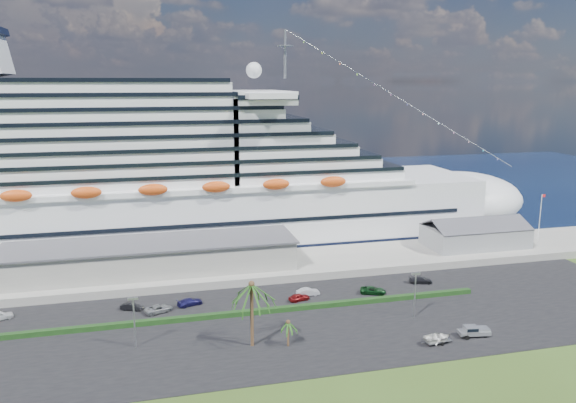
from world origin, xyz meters
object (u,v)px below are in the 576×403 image
object	(u,v)px
cruise_ship	(163,182)
boat_trailer	(438,338)
parked_car_3	(190,302)
pickup_truck	(474,331)

from	to	relation	value
cruise_ship	boat_trailer	distance (m)	79.43
cruise_ship	parked_car_3	xyz separation A→B (m)	(3.13, -41.06, -15.88)
cruise_ship	boat_trailer	bearing A→B (deg)	-58.67
cruise_ship	parked_car_3	world-z (taller)	cruise_ship
pickup_truck	boat_trailer	world-z (taller)	pickup_truck
pickup_truck	parked_car_3	bearing A→B (deg)	151.09
parked_car_3	boat_trailer	xyz separation A→B (m)	(37.38, -25.49, 0.36)
parked_car_3	pickup_truck	xyz separation A→B (m)	(44.37, -24.50, 0.31)
pickup_truck	boat_trailer	xyz separation A→B (m)	(-7.00, -0.99, 0.05)
parked_car_3	boat_trailer	bearing A→B (deg)	-144.02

